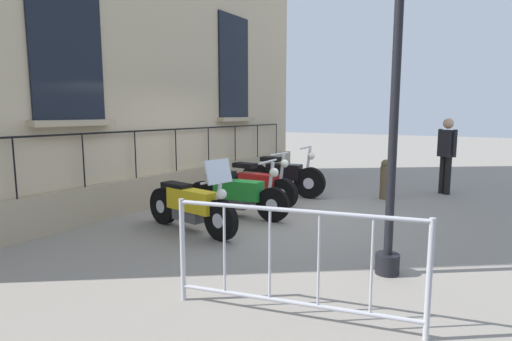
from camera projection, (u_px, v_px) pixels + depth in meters
ground_plane at (265, 213)px, 7.82m from camera, size 60.00×60.00×0.00m
building_facade at (157, 8)px, 8.60m from camera, size 0.82×10.83×8.36m
motorcycle_yellow at (191, 206)px, 6.52m from camera, size 2.03×0.70×1.21m
motorcycle_green at (237, 194)px, 7.44m from camera, size 2.08×0.70×1.07m
motorcycle_red at (257, 185)px, 8.51m from camera, size 1.94×0.62×1.10m
motorcycle_black at (282, 177)px, 9.40m from camera, size 2.04×0.66×1.15m
lamppost at (398, 31)px, 4.48m from camera, size 0.33×1.03×4.06m
crowd_barrier at (294, 259)px, 3.73m from camera, size 2.28×0.53×1.05m
bollard at (385, 179)px, 9.03m from camera, size 0.22×0.22×0.88m
pedestrian_standing at (447, 151)px, 9.53m from camera, size 0.44×0.39×1.77m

